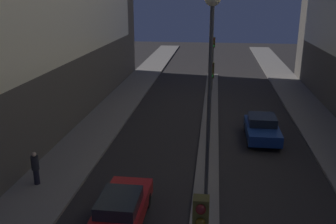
% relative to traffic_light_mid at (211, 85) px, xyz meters
% --- Properties ---
extents(median_strip, '(1.17, 36.61, 0.13)m').
position_rel_traffic_light_mid_xyz_m(median_strip, '(0.00, 1.59, -3.58)').
color(median_strip, '#66605B').
rests_on(median_strip, ground).
extents(traffic_light_mid, '(0.32, 0.42, 4.80)m').
position_rel_traffic_light_mid_xyz_m(traffic_light_mid, '(0.00, 0.00, 0.00)').
color(traffic_light_mid, '#383838').
rests_on(traffic_light_mid, median_strip).
extents(traffic_light_far, '(0.32, 0.42, 4.80)m').
position_rel_traffic_light_mid_xyz_m(traffic_light_far, '(0.00, 12.66, 0.00)').
color(traffic_light_far, '#383838').
rests_on(traffic_light_far, median_strip).
extents(street_lamp, '(0.63, 0.63, 8.72)m').
position_rel_traffic_light_mid_xyz_m(street_lamp, '(0.00, -6.56, 2.93)').
color(street_lamp, '#383838').
rests_on(street_lamp, median_strip).
extents(car_left_lane, '(1.76, 4.35, 1.42)m').
position_rel_traffic_light_mid_xyz_m(car_left_lane, '(-3.22, -8.93, -2.91)').
color(car_left_lane, maroon).
rests_on(car_left_lane, ground).
extents(car_right_lane, '(1.92, 4.05, 1.48)m').
position_rel_traffic_light_mid_xyz_m(car_right_lane, '(3.22, 0.94, -2.89)').
color(car_right_lane, navy).
rests_on(car_right_lane, ground).
extents(pedestrian_on_left_sidewalk, '(0.35, 0.35, 1.62)m').
position_rel_traffic_light_mid_xyz_m(pedestrian_on_left_sidewalk, '(-7.91, -6.39, -2.65)').
color(pedestrian_on_left_sidewalk, black).
rests_on(pedestrian_on_left_sidewalk, sidewalk_left).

